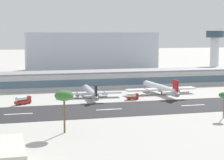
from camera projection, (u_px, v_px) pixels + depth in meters
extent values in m
plane|color=#B2AFA8|center=(111.00, 109.00, 186.62)|extent=(1400.00, 1400.00, 0.00)
cube|color=#262628|center=(112.00, 109.00, 185.39)|extent=(800.00, 35.15, 0.08)
cube|color=white|center=(19.00, 114.00, 174.68)|extent=(12.00, 1.20, 0.01)
cube|color=white|center=(109.00, 109.00, 185.03)|extent=(12.00, 1.20, 0.01)
cube|color=white|center=(193.00, 105.00, 195.82)|extent=(12.00, 1.20, 0.01)
cube|color=#B7BABC|center=(110.00, 79.00, 264.67)|extent=(209.04, 21.31, 9.25)
cube|color=#476075|center=(115.00, 82.00, 254.36)|extent=(202.77, 0.30, 4.16)
cube|color=gray|center=(110.00, 71.00, 264.09)|extent=(211.13, 21.52, 1.00)
cylinder|color=silver|center=(214.00, 57.00, 322.52)|extent=(6.68, 6.68, 30.75)
cylinder|color=#2D4251|center=(215.00, 34.00, 320.49)|extent=(13.74, 13.74, 5.10)
cylinder|color=silver|center=(215.00, 30.00, 320.13)|extent=(14.84, 14.84, 1.20)
cube|color=#A8B2BC|center=(91.00, 51.00, 384.24)|extent=(120.22, 34.77, 34.71)
cylinder|color=silver|center=(91.00, 92.00, 219.83)|extent=(5.96, 36.87, 3.67)
sphere|color=silver|center=(86.00, 88.00, 237.69)|extent=(3.49, 3.49, 3.49)
cone|color=silver|center=(96.00, 97.00, 201.97)|extent=(3.71, 6.80, 3.30)
cube|color=silver|center=(91.00, 93.00, 219.15)|extent=(33.05, 7.54, 0.81)
cylinder|color=gray|center=(104.00, 94.00, 220.71)|extent=(2.70, 5.28, 2.39)
cylinder|color=gray|center=(77.00, 95.00, 217.75)|extent=(2.70, 5.28, 2.39)
cube|color=silver|center=(96.00, 96.00, 203.35)|extent=(11.31, 3.72, 0.65)
cube|color=black|center=(96.00, 91.00, 203.06)|extent=(0.90, 4.98, 5.87)
cylinder|color=black|center=(91.00, 97.00, 218.31)|extent=(0.66, 0.66, 1.01)
cylinder|color=white|center=(160.00, 88.00, 232.12)|extent=(5.56, 42.45, 4.23)
sphere|color=white|center=(146.00, 84.00, 252.24)|extent=(4.02, 4.02, 4.02)
cone|color=white|center=(177.00, 93.00, 212.01)|extent=(4.05, 7.74, 3.81)
cube|color=white|center=(161.00, 89.00, 231.37)|extent=(40.76, 7.62, 0.93)
cylinder|color=gray|center=(176.00, 90.00, 234.11)|extent=(2.94, 6.01, 2.75)
cylinder|color=gray|center=(146.00, 91.00, 228.80)|extent=(2.94, 6.01, 2.75)
cube|color=white|center=(175.00, 92.00, 213.57)|extent=(13.90, 3.93, 0.75)
cube|color=red|center=(176.00, 86.00, 213.24)|extent=(0.86, 5.73, 6.77)
cylinder|color=black|center=(162.00, 93.00, 230.42)|extent=(0.76, 0.76, 1.16)
cube|color=#B2231E|center=(23.00, 102.00, 198.61)|extent=(8.34, 7.21, 1.40)
cylinder|color=silver|center=(21.00, 99.00, 197.61)|extent=(5.87, 5.17, 2.10)
cube|color=#B2231E|center=(28.00, 98.00, 200.97)|extent=(3.07, 3.14, 1.80)
cylinder|color=black|center=(30.00, 103.00, 200.25)|extent=(0.89, 0.77, 0.90)
cylinder|color=black|center=(26.00, 102.00, 201.82)|extent=(0.89, 0.77, 0.90)
cylinder|color=black|center=(20.00, 104.00, 195.56)|extent=(0.89, 0.77, 0.90)
cylinder|color=black|center=(16.00, 104.00, 197.14)|extent=(0.89, 0.77, 0.90)
cube|color=#B2231E|center=(132.00, 98.00, 212.62)|extent=(6.10, 2.65, 1.20)
cube|color=silver|center=(131.00, 95.00, 212.25)|extent=(4.41, 2.48, 1.60)
cube|color=#B2231E|center=(136.00, 95.00, 213.12)|extent=(1.77, 2.28, 1.50)
cylinder|color=black|center=(137.00, 99.00, 212.18)|extent=(0.91, 0.32, 0.90)
cylinder|color=black|center=(135.00, 98.00, 214.46)|extent=(0.91, 0.32, 0.90)
cylinder|color=black|center=(129.00, 99.00, 210.92)|extent=(0.91, 0.32, 0.90)
cylinder|color=black|center=(128.00, 99.00, 213.19)|extent=(0.91, 0.32, 0.90)
cylinder|color=brown|center=(224.00, 107.00, 165.89)|extent=(0.47, 0.47, 9.40)
ellipsoid|color=#2D602D|center=(224.00, 95.00, 165.36)|extent=(4.17, 4.17, 2.29)
cylinder|color=brown|center=(64.00, 114.00, 141.38)|extent=(0.65, 0.65, 12.95)
ellipsoid|color=#386B33|center=(64.00, 96.00, 140.64)|extent=(6.55, 6.55, 3.60)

